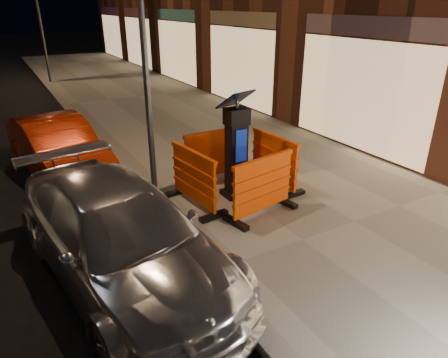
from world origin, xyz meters
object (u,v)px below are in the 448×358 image
barrier_kerbside (194,179)px  car_silver (126,275)px  barrier_back (214,155)px  barrier_front (263,187)px  barrier_bldgside (274,161)px  parking_kiosk (236,148)px  car_red (63,173)px

barrier_kerbside → car_silver: barrier_kerbside is taller
barrier_back → barrier_kerbside: (-0.95, -0.95, 0.00)m
barrier_front → barrier_back: bearing=79.8°
barrier_front → barrier_kerbside: (-0.95, 0.95, 0.00)m
barrier_bldgside → car_silver: size_ratio=0.30×
parking_kiosk → car_red: size_ratio=0.50×
barrier_front → barrier_kerbside: bearing=124.8°
parking_kiosk → barrier_kerbside: size_ratio=1.40×
barrier_bldgside → barrier_front: bearing=131.8°
car_silver → car_red: size_ratio=1.21×
barrier_kerbside → car_silver: (-1.81, -1.31, -0.72)m
barrier_back → car_silver: size_ratio=0.30×
barrier_front → car_red: bearing=113.6°
barrier_front → barrier_bldgside: bearing=34.8°
car_red → parking_kiosk: bearing=-58.2°
barrier_kerbside → car_red: 4.00m
barrier_front → barrier_kerbside: 1.34m
barrier_kerbside → car_silver: size_ratio=0.30×
barrier_front → car_silver: bearing=177.2°
barrier_front → car_silver: (-2.76, -0.36, -0.72)m
barrier_bldgside → car_silver: 4.00m
barrier_kerbside → car_red: size_ratio=0.36×
barrier_front → barrier_back: size_ratio=1.00×
barrier_kerbside → barrier_back: bearing=-52.2°
barrier_back → car_red: barrier_back is taller
barrier_front → barrier_kerbside: size_ratio=1.00×
barrier_front → parking_kiosk: bearing=79.8°
parking_kiosk → car_silver: parking_kiosk is taller
car_silver → car_red: car_silver is taller
barrier_back → barrier_front: bearing=-92.2°
parking_kiosk → barrier_front: bearing=-95.2°
parking_kiosk → car_red: parking_kiosk is taller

